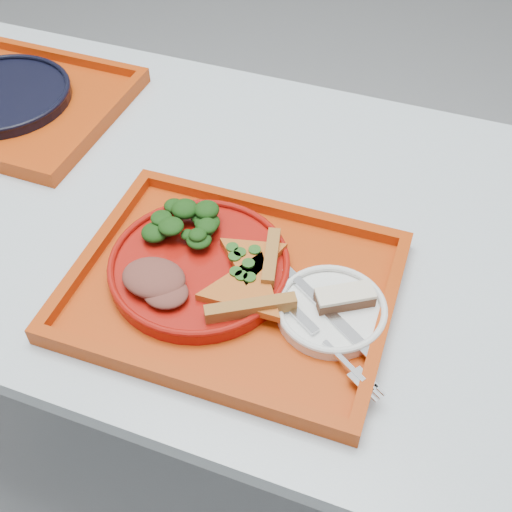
% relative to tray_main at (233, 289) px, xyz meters
% --- Properties ---
extents(ground, '(10.00, 10.00, 0.00)m').
position_rel_tray_main_xyz_m(ground, '(-0.14, 0.15, -0.76)').
color(ground, gray).
rests_on(ground, ground).
extents(table, '(1.60, 0.80, 0.75)m').
position_rel_tray_main_xyz_m(table, '(-0.14, 0.15, -0.08)').
color(table, '#B2BEC8').
rests_on(table, ground).
extents(tray_main, '(0.46, 0.36, 0.01)m').
position_rel_tray_main_xyz_m(tray_main, '(0.00, 0.00, 0.00)').
color(tray_main, '#AB3409').
rests_on(tray_main, table).
extents(tray_far, '(0.45, 0.35, 0.01)m').
position_rel_tray_main_xyz_m(tray_far, '(-0.59, 0.28, 0.00)').
color(tray_far, '#AB3409').
rests_on(tray_far, table).
extents(dinner_plate, '(0.26, 0.26, 0.02)m').
position_rel_tray_main_xyz_m(dinner_plate, '(-0.06, 0.01, 0.02)').
color(dinner_plate, '#96100A').
rests_on(dinner_plate, tray_main).
extents(side_plate, '(0.15, 0.15, 0.01)m').
position_rel_tray_main_xyz_m(side_plate, '(0.14, 0.00, 0.01)').
color(side_plate, white).
rests_on(side_plate, tray_main).
extents(navy_plate, '(0.26, 0.26, 0.02)m').
position_rel_tray_main_xyz_m(navy_plate, '(-0.59, 0.28, 0.01)').
color(navy_plate, black).
rests_on(navy_plate, tray_far).
extents(pizza_slice_a, '(0.18, 0.18, 0.02)m').
position_rel_tray_main_xyz_m(pizza_slice_a, '(0.03, -0.02, 0.03)').
color(pizza_slice_a, orange).
rests_on(pizza_slice_a, dinner_plate).
extents(pizza_slice_b, '(0.14, 0.12, 0.02)m').
position_rel_tray_main_xyz_m(pizza_slice_b, '(0.01, 0.04, 0.03)').
color(pizza_slice_b, orange).
rests_on(pizza_slice_b, dinner_plate).
extents(salad_heap, '(0.09, 0.08, 0.05)m').
position_rel_tray_main_xyz_m(salad_heap, '(-0.09, 0.06, 0.05)').
color(salad_heap, black).
rests_on(salad_heap, dinner_plate).
extents(meat_portion, '(0.09, 0.07, 0.03)m').
position_rel_tray_main_xyz_m(meat_portion, '(-0.10, -0.05, 0.04)').
color(meat_portion, brown).
rests_on(meat_portion, dinner_plate).
extents(dessert_bar, '(0.08, 0.07, 0.02)m').
position_rel_tray_main_xyz_m(dessert_bar, '(0.16, 0.02, 0.03)').
color(dessert_bar, '#462417').
rests_on(dessert_bar, side_plate).
extents(knife, '(0.16, 0.12, 0.01)m').
position_rel_tray_main_xyz_m(knife, '(0.14, -0.01, 0.02)').
color(knife, silver).
rests_on(knife, side_plate).
extents(fork, '(0.17, 0.12, 0.01)m').
position_rel_tray_main_xyz_m(fork, '(0.15, -0.06, 0.02)').
color(fork, silver).
rests_on(fork, side_plate).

